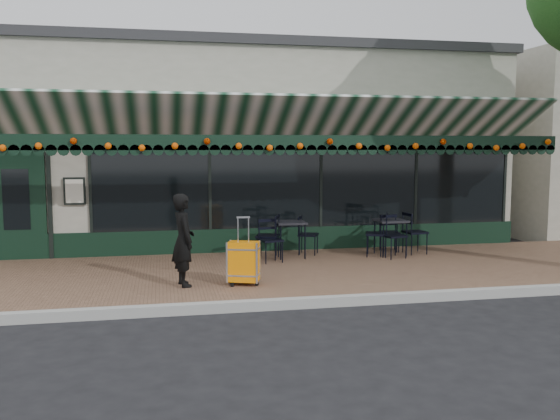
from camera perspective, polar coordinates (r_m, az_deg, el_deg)
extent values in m
plane|color=black|center=(8.98, 1.88, -9.27)|extent=(80.00, 80.00, 0.00)
cube|color=brown|center=(10.86, -0.53, -6.15)|extent=(18.00, 4.00, 0.15)
cube|color=#9E9E99|center=(8.88, 2.00, -8.93)|extent=(18.00, 0.16, 0.15)
cube|color=gray|center=(16.55, -4.44, 5.62)|extent=(12.00, 8.00, 4.50)
cube|color=black|center=(12.83, 3.08, 2.83)|extent=(9.20, 0.04, 2.00)
cube|color=black|center=(12.77, -24.00, 0.50)|extent=(1.10, 0.07, 2.20)
cube|color=silver|center=(12.52, -19.17, 1.73)|extent=(0.42, 0.04, 0.55)
cube|color=black|center=(11.13, -1.05, 6.51)|extent=(12.00, 0.03, 0.28)
cylinder|color=orange|center=(11.07, -0.99, 6.41)|extent=(11.60, 0.12, 0.12)
imported|color=black|center=(9.61, -9.29, -2.86)|extent=(0.47, 0.61, 1.49)
cube|color=orange|center=(9.61, -3.53, -4.96)|extent=(0.54, 0.41, 0.64)
cube|color=black|center=(9.68, -3.52, -7.02)|extent=(0.54, 0.41, 0.06)
cube|color=silver|center=(9.52, -3.55, -1.89)|extent=(0.21, 0.10, 0.40)
cube|color=black|center=(12.40, 10.60, -1.01)|extent=(0.60, 0.60, 0.04)
cylinder|color=black|center=(12.13, 9.91, -2.91)|extent=(0.03, 0.03, 0.70)
cylinder|color=black|center=(12.31, 12.08, -2.82)|extent=(0.03, 0.03, 0.70)
cylinder|color=black|center=(12.59, 9.09, -2.57)|extent=(0.03, 0.03, 0.70)
cylinder|color=black|center=(12.77, 11.19, -2.49)|extent=(0.03, 0.03, 0.70)
cube|color=black|center=(11.95, 1.00, -1.20)|extent=(0.59, 0.59, 0.04)
cylinder|color=black|center=(11.71, 0.07, -3.16)|extent=(0.03, 0.03, 0.69)
cylinder|color=black|center=(11.82, 2.42, -3.08)|extent=(0.03, 0.03, 0.69)
cylinder|color=black|center=(12.19, -0.39, -2.79)|extent=(0.03, 0.03, 0.69)
cylinder|color=black|center=(12.29, 1.88, -2.72)|extent=(0.03, 0.03, 0.69)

